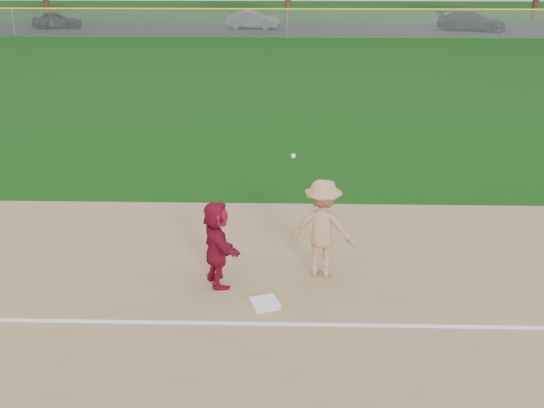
{
  "coord_description": "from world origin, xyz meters",
  "views": [
    {
      "loc": [
        0.34,
        -10.71,
        5.82
      ],
      "look_at": [
        0.0,
        1.5,
        1.3
      ],
      "focal_mm": 45.0,
      "sensor_mm": 36.0,
      "label": 1
    }
  ],
  "objects_px": {
    "base_runner": "(217,244)",
    "car_right": "(471,21)",
    "first_base": "(265,303)",
    "car_mid": "(253,20)",
    "car_left": "(57,20)"
  },
  "relations": [
    {
      "from": "first_base",
      "to": "car_mid",
      "type": "relative_size",
      "value": 0.11
    },
    {
      "from": "first_base",
      "to": "car_mid",
      "type": "height_order",
      "value": "car_mid"
    },
    {
      "from": "first_base",
      "to": "car_mid",
      "type": "distance_m",
      "value": 46.09
    },
    {
      "from": "first_base",
      "to": "base_runner",
      "type": "height_order",
      "value": "base_runner"
    },
    {
      "from": "car_right",
      "to": "first_base",
      "type": "bearing_deg",
      "value": -173.86
    },
    {
      "from": "first_base",
      "to": "base_runner",
      "type": "bearing_deg",
      "value": 137.57
    },
    {
      "from": "car_left",
      "to": "car_mid",
      "type": "distance_m",
      "value": 15.96
    },
    {
      "from": "base_runner",
      "to": "car_left",
      "type": "distance_m",
      "value": 48.51
    },
    {
      "from": "car_left",
      "to": "car_mid",
      "type": "relative_size",
      "value": 0.92
    },
    {
      "from": "car_mid",
      "to": "car_left",
      "type": "bearing_deg",
      "value": 104.22
    },
    {
      "from": "base_runner",
      "to": "car_right",
      "type": "relative_size",
      "value": 0.31
    },
    {
      "from": "base_runner",
      "to": "car_right",
      "type": "bearing_deg",
      "value": -40.52
    },
    {
      "from": "base_runner",
      "to": "car_right",
      "type": "distance_m",
      "value": 46.92
    },
    {
      "from": "first_base",
      "to": "car_right",
      "type": "relative_size",
      "value": 0.09
    },
    {
      "from": "car_mid",
      "to": "car_right",
      "type": "distance_m",
      "value": 17.25
    }
  ]
}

